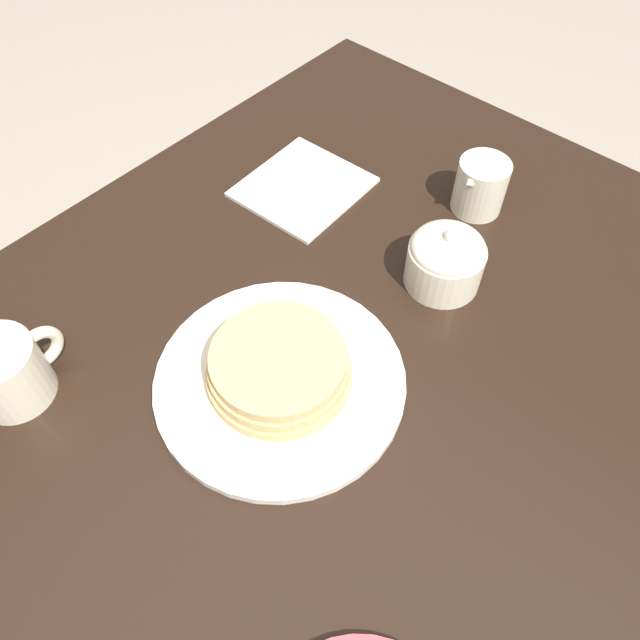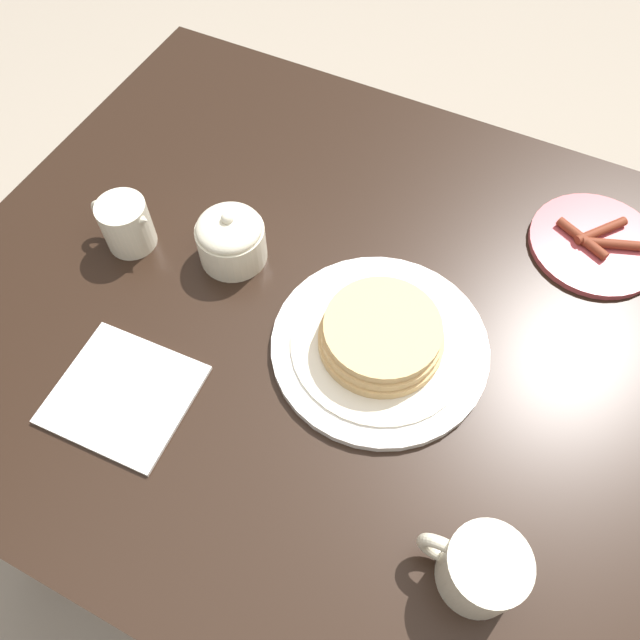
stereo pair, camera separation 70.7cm
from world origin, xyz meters
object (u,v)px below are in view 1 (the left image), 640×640
(pancake_plate, at_px, (279,374))
(sugar_bowl, at_px, (446,259))
(creamer_pitcher, at_px, (480,185))
(napkin, at_px, (303,187))
(coffee_mug, at_px, (7,371))

(pancake_plate, relative_size, sugar_bowl, 2.95)
(creamer_pitcher, height_order, napkin, creamer_pitcher)
(pancake_plate, bearing_deg, sugar_bowl, -10.90)
(coffee_mug, bearing_deg, creamer_pitcher, -20.17)
(pancake_plate, distance_m, sugar_bowl, 0.26)
(coffee_mug, bearing_deg, pancake_plate, -46.77)
(pancake_plate, height_order, napkin, pancake_plate)
(coffee_mug, bearing_deg, sugar_bowl, -30.18)
(sugar_bowl, bearing_deg, pancake_plate, 169.10)
(creamer_pitcher, distance_m, napkin, 0.26)
(creamer_pitcher, distance_m, sugar_bowl, 0.15)
(pancake_plate, relative_size, coffee_mug, 2.48)
(pancake_plate, xyz_separation_m, sugar_bowl, (0.25, -0.05, 0.02))
(creamer_pitcher, relative_size, napkin, 0.61)
(sugar_bowl, bearing_deg, coffee_mug, 149.82)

